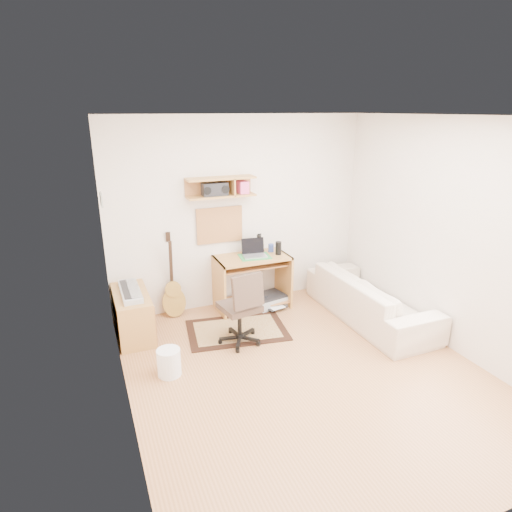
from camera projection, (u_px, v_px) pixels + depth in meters
name	position (u px, v px, depth m)	size (l,w,h in m)	color
floor	(307.00, 373.00, 4.59)	(3.60, 4.00, 0.01)	#B57B4B
ceiling	(318.00, 115.00, 3.75)	(3.60, 4.00, 0.01)	white
back_wall	(240.00, 213.00, 5.93)	(3.60, 0.01, 2.60)	silver
left_wall	(117.00, 285.00, 3.52)	(0.01, 4.00, 2.60)	silver
right_wall	(454.00, 237.00, 4.82)	(0.01, 4.00, 2.60)	silver
wall_shelf	(221.00, 187.00, 5.58)	(0.90, 0.25, 0.26)	#C08843
cork_board	(220.00, 225.00, 5.84)	(0.64, 0.03, 0.49)	tan
wall_photo	(101.00, 200.00, 4.71)	(0.02, 0.20, 0.15)	#4C8CBF
desk	(252.00, 282.00, 6.01)	(1.00, 0.55, 0.75)	#C08843
laptop	(255.00, 248.00, 5.84)	(0.31, 0.31, 0.24)	silver
speaker	(278.00, 248.00, 5.94)	(0.08, 0.08, 0.18)	black
desk_lamp	(261.00, 242.00, 6.03)	(0.09, 0.09, 0.28)	black
pencil_cup	(271.00, 248.00, 6.07)	(0.08, 0.08, 0.11)	#2E438C
boombox	(215.00, 189.00, 5.55)	(0.33, 0.15, 0.17)	black
rug	(237.00, 330.00, 5.46)	(1.23, 0.82, 0.02)	tan
task_chair	(239.00, 307.00, 5.05)	(0.48, 0.48, 0.93)	#3D2D24
cabinet	(133.00, 314.00, 5.29)	(0.40, 0.90, 0.55)	#C08843
music_keyboard	(130.00, 291.00, 5.19)	(0.22, 0.70, 0.06)	#B2B5BA
guitar	(172.00, 276.00, 5.67)	(0.31, 0.19, 1.16)	#B08536
waste_basket	(169.00, 362.00, 4.51)	(0.25, 0.25, 0.30)	white
printer	(269.00, 300.00, 6.13)	(0.44, 0.34, 0.17)	#A5A8AA
sofa	(370.00, 291.00, 5.68)	(2.01, 0.59, 0.79)	beige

